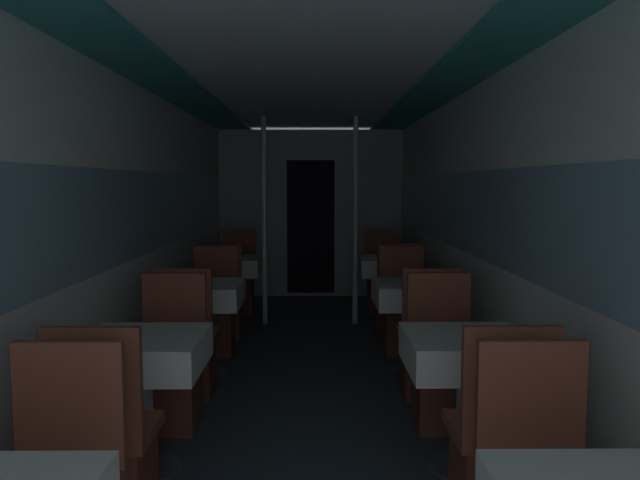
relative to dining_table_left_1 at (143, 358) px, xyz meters
The scene contains 24 objects.
wall_left 1.29m from the dining_table_left_1, 109.63° to the left, with size 0.05×9.85×2.24m.
wall_right 2.44m from the dining_table_left_1, 27.79° to the left, with size 0.05×9.85×2.24m.
ceiling_panel 2.18m from the dining_table_left_1, 52.38° to the left, with size 2.51×9.85×0.07m.
bulkhead_far 5.30m from the dining_table_left_1, 80.66° to the left, with size 2.46×0.09×2.24m.
dining_table_left_1 is the anchor object (origin of this frame).
chair_left_near_1 0.67m from the dining_table_left_1, 90.00° to the right, with size 0.40×0.40×0.96m.
chair_left_far_1 0.67m from the dining_table_left_1, 90.00° to the left, with size 0.40×0.40×0.96m.
dining_table_left_2 1.73m from the dining_table_left_1, 90.00° to the left, with size 0.64×0.64×0.73m.
chair_left_near_2 1.18m from the dining_table_left_1, 90.00° to the left, with size 0.40×0.40×0.96m.
chair_left_far_2 2.35m from the dining_table_left_1, 90.00° to the left, with size 0.40×0.40×0.96m.
dining_table_left_3 3.47m from the dining_table_left_1, 90.00° to the left, with size 0.64×0.64×0.73m.
chair_left_near_3 2.89m from the dining_table_left_1, 90.00° to the left, with size 0.40×0.40×0.96m.
chair_left_far_3 4.07m from the dining_table_left_1, 90.00° to the left, with size 0.40×0.40×0.96m.
support_pole_left_3 3.52m from the dining_table_left_1, 83.98° to the left, with size 0.06×0.06×2.24m.
dining_table_right_1 1.71m from the dining_table_left_1, ahead, with size 0.64×0.64×0.73m.
chair_right_near_1 1.84m from the dining_table_left_1, 19.08° to the right, with size 0.40×0.40×0.96m.
chair_right_far_1 1.84m from the dining_table_left_1, 19.08° to the left, with size 0.40×0.40×0.96m.
dining_table_right_2 2.44m from the dining_table_left_1, 45.35° to the left, with size 0.64×0.64×0.73m.
chair_right_near_2 2.08m from the dining_table_left_1, 33.68° to the left, with size 0.40×0.40×0.96m.
chair_right_far_2 2.90m from the dining_table_left_1, 53.64° to the left, with size 0.40×0.40×0.96m.
dining_table_right_3 3.86m from the dining_table_left_1, 63.71° to the left, with size 0.64×0.64×0.73m.
chair_right_near_3 3.36m from the dining_table_left_1, 59.22° to the left, with size 0.40×0.40×0.96m.
chair_right_far_3 4.41m from the dining_table_left_1, 67.13° to the left, with size 0.40×0.40×0.96m.
support_pole_right_3 3.75m from the dining_table_left_1, 68.77° to the left, with size 0.06×0.06×2.24m.
Camera 1 is at (0.05, -0.81, 1.53)m, focal length 35.00 mm.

